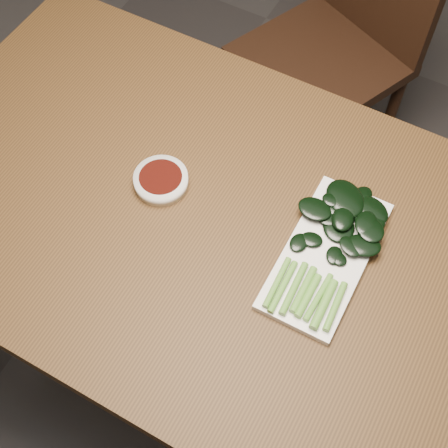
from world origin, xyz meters
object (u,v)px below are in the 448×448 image
gai_lan (340,232)px  sauce_bowl (161,180)px  table (232,244)px  chair_far (341,36)px  serving_plate (326,255)px

gai_lan → sauce_bowl: bearing=-171.0°
table → sauce_bowl: (-0.17, 0.02, 0.09)m
chair_far → gai_lan: size_ratio=2.71×
chair_far → gai_lan: (0.29, -0.78, 0.29)m
sauce_bowl → table: bearing=-5.2°
table → gai_lan: size_ratio=4.26×
table → chair_far: chair_far is taller
chair_far → serving_plate: 0.92m
chair_far → sauce_bowl: size_ratio=8.34×
serving_plate → gai_lan: 0.05m
sauce_bowl → serving_plate: 0.35m
table → sauce_bowl: sauce_bowl is taller
table → serving_plate: (0.18, 0.02, 0.08)m
table → gai_lan: gai_lan is taller
chair_far → sauce_bowl: bearing=-70.7°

